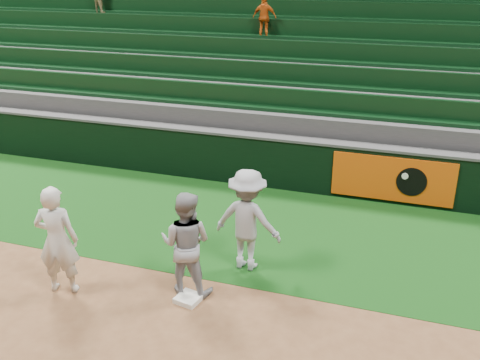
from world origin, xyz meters
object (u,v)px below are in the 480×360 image
at_px(first_base, 189,299).
at_px(baserunner, 186,243).
at_px(base_coach, 247,220).
at_px(first_baseman, 57,240).

relative_size(first_base, baserunner, 0.21).
height_order(first_base, base_coach, base_coach).
bearing_deg(first_base, first_baseman, -170.13).
height_order(first_base, first_baseman, first_baseman).
distance_m(first_base, first_baseman, 2.27).
bearing_deg(baserunner, first_baseman, 14.59).
bearing_deg(baserunner, base_coach, -128.07).
bearing_deg(base_coach, first_baseman, 36.33).
distance_m(first_baseman, baserunner, 2.03).
relative_size(first_baseman, baserunner, 1.06).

